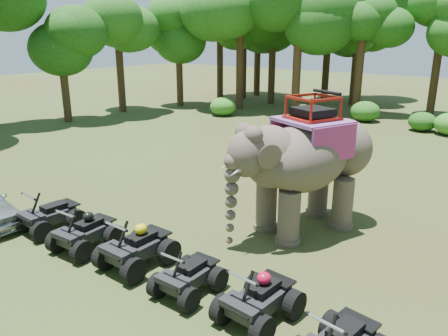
# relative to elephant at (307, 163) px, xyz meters

# --- Properties ---
(ground) EXTENTS (110.00, 110.00, 0.00)m
(ground) POSITION_rel_elephant_xyz_m (-1.84, -2.71, -2.02)
(ground) COLOR #47381E
(ground) RESTS_ON ground
(elephant) EXTENTS (3.74, 5.25, 4.04)m
(elephant) POSITION_rel_elephant_xyz_m (0.00, 0.00, 0.00)
(elephant) COLOR brown
(elephant) RESTS_ON ground
(atv_0) EXTENTS (1.30, 1.74, 1.26)m
(atv_0) POSITION_rel_elephant_xyz_m (-5.84, -4.72, -1.39)
(atv_0) COLOR black
(atv_0) RESTS_ON ground
(atv_1) EXTENTS (1.35, 1.77, 1.25)m
(atv_1) POSITION_rel_elephant_xyz_m (-4.01, -4.79, -1.39)
(atv_1) COLOR black
(atv_1) RESTS_ON ground
(atv_2) EXTENTS (1.32, 1.81, 1.34)m
(atv_2) POSITION_rel_elephant_xyz_m (-2.21, -4.55, -1.35)
(atv_2) COLOR black
(atv_2) RESTS_ON ground
(atv_3) EXTENTS (1.16, 1.57, 1.14)m
(atv_3) POSITION_rel_elephant_xyz_m (-0.40, -4.66, -1.45)
(atv_3) COLOR black
(atv_3) RESTS_ON ground
(atv_4) EXTENTS (1.33, 1.76, 1.25)m
(atv_4) POSITION_rel_elephant_xyz_m (1.37, -4.49, -1.39)
(atv_4) COLOR black
(atv_4) RESTS_ON ground
(tree_0) EXTENTS (5.61, 5.61, 8.01)m
(tree_0) POSITION_rel_elephant_xyz_m (-1.84, 22.26, 1.99)
(tree_0) COLOR #195114
(tree_0) RESTS_ON ground
(tree_24) EXTENTS (4.71, 4.71, 6.73)m
(tree_24) POSITION_rel_elephant_xyz_m (-20.16, 5.24, 1.35)
(tree_24) COLOR #195114
(tree_24) RESTS_ON ground
(tree_25) EXTENTS (5.43, 5.43, 7.76)m
(tree_25) POSITION_rel_elephant_xyz_m (-20.34, 9.97, 1.86)
(tree_25) COLOR #195114
(tree_25) RESTS_ON ground
(tree_26) EXTENTS (5.06, 5.06, 7.23)m
(tree_26) POSITION_rel_elephant_xyz_m (-18.83, 14.59, 1.59)
(tree_26) COLOR #195114
(tree_26) RESTS_ON ground
(tree_27) EXTENTS (6.11, 6.11, 8.73)m
(tree_27) POSITION_rel_elephant_xyz_m (-14.20, 16.29, 2.35)
(tree_27) COLOR #195114
(tree_27) RESTS_ON ground
(tree_28) EXTENTS (6.54, 6.54, 9.34)m
(tree_28) POSITION_rel_elephant_xyz_m (-9.60, 16.71, 2.65)
(tree_28) COLOR #195114
(tree_28) RESTS_ON ground
(tree_29) EXTENTS (5.77, 5.77, 8.24)m
(tree_29) POSITION_rel_elephant_xyz_m (-6.06, 19.14, 2.10)
(tree_29) COLOR #195114
(tree_29) RESTS_ON ground
(tree_33) EXTENTS (6.84, 6.84, 9.77)m
(tree_33) POSITION_rel_elephant_xyz_m (-11.12, 24.67, 2.87)
(tree_33) COLOR #195114
(tree_33) RESTS_ON ground
(tree_34) EXTENTS (6.09, 6.09, 8.70)m
(tree_34) POSITION_rel_elephant_xyz_m (-13.75, 20.13, 2.33)
(tree_34) COLOR #195114
(tree_34) RESTS_ON ground
(tree_35) EXTENTS (7.21, 7.21, 10.30)m
(tree_35) POSITION_rel_elephant_xyz_m (-9.05, 26.40, 3.13)
(tree_35) COLOR #195114
(tree_35) RESTS_ON ground
(tree_36) EXTENTS (5.31, 5.31, 7.58)m
(tree_36) POSITION_rel_elephant_xyz_m (-8.08, 23.43, 1.77)
(tree_36) COLOR #195114
(tree_36) RESTS_ON ground
(tree_38) EXTENTS (6.31, 6.31, 9.02)m
(tree_38) POSITION_rel_elephant_xyz_m (-17.33, 21.15, 2.49)
(tree_38) COLOR #195114
(tree_38) RESTS_ON ground
(tree_39) EXTENTS (6.58, 6.58, 9.40)m
(tree_39) POSITION_rel_elephant_xyz_m (-17.42, 23.48, 2.68)
(tree_39) COLOR #195114
(tree_39) RESTS_ON ground
(tree_40) EXTENTS (5.21, 5.21, 7.45)m
(tree_40) POSITION_rel_elephant_xyz_m (-17.74, 18.36, 1.71)
(tree_40) COLOR #195114
(tree_40) RESTS_ON ground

